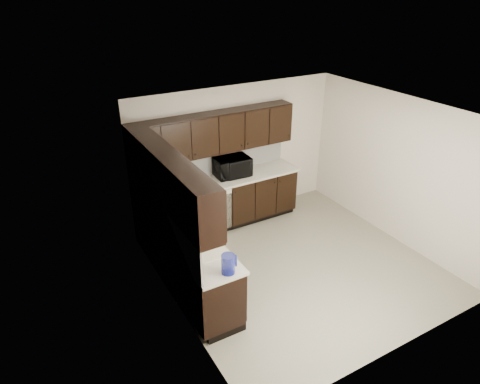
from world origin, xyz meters
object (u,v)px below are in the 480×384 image
microwave (232,167)px  toaster_oven (149,190)px  sink (199,250)px  storage_bin (177,215)px  blue_pitcher (228,264)px

microwave → toaster_oven: bearing=-176.7°
sink → microwave: (1.48, 1.76, 0.23)m
storage_bin → blue_pitcher: blue_pitcher is taller
toaster_oven → blue_pitcher: 2.45m
toaster_oven → storage_bin: size_ratio=0.75×
microwave → blue_pitcher: 2.82m
microwave → storage_bin: (-1.46, -0.97, -0.09)m
storage_bin → blue_pitcher: bearing=-87.7°
blue_pitcher → microwave: bearing=66.7°
sink → microwave: bearing=50.0°
sink → storage_bin: bearing=88.4°
blue_pitcher → storage_bin: bearing=98.7°
microwave → storage_bin: 1.75m
microwave → storage_bin: microwave is taller
sink → storage_bin: sink is taller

